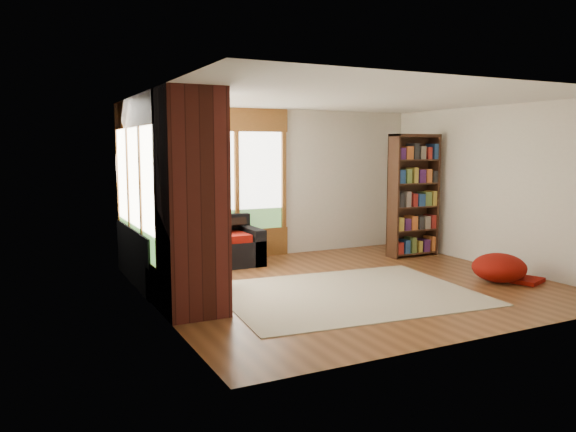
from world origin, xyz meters
name	(u,v)px	position (x,y,z in m)	size (l,w,h in m)	color
floor	(351,285)	(0.00, 0.00, 0.00)	(5.50, 5.50, 0.00)	#563017
ceiling	(353,98)	(0.00, 0.00, 2.60)	(5.50, 5.50, 0.00)	white
wall_back	(275,183)	(0.00, 2.50, 1.30)	(5.50, 0.04, 2.60)	silver
wall_front	(490,212)	(0.00, -2.50, 1.30)	(5.50, 0.04, 2.60)	silver
wall_left	(154,202)	(-2.75, 0.00, 1.30)	(0.04, 5.00, 2.60)	silver
wall_right	(497,187)	(2.75, 0.00, 1.30)	(0.04, 5.00, 2.60)	silver
windows_back	(212,182)	(-1.20, 2.47, 1.35)	(2.82, 0.10, 1.90)	brown
windows_left	(136,190)	(-2.72, 1.20, 1.35)	(0.10, 2.62, 1.90)	brown
roller_blind	(125,160)	(-2.69, 2.03, 1.75)	(0.03, 0.72, 0.90)	#77995C
brick_chimney	(192,203)	(-2.40, -0.35, 1.30)	(0.70, 0.70, 2.60)	#471914
sectional_sofa	(182,255)	(-1.95, 1.70, 0.30)	(2.20, 2.20, 0.80)	black
area_rug	(348,294)	(-0.32, -0.42, 0.01)	(3.28, 2.51, 0.01)	beige
bookshelf	(414,196)	(2.14, 1.30, 1.08)	(0.93, 0.31, 2.16)	#3B2013
pouf	(499,267)	(2.02, -0.80, 0.22)	(0.76, 0.76, 0.41)	maroon
dog_tan	(208,219)	(-1.50, 1.81, 0.82)	(1.15, 1.12, 0.57)	olive
dog_brindle	(204,234)	(-1.87, 0.87, 0.73)	(0.63, 0.79, 0.39)	black
throw_pillows	(181,224)	(-1.92, 1.85, 0.76)	(1.98, 1.68, 0.45)	black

